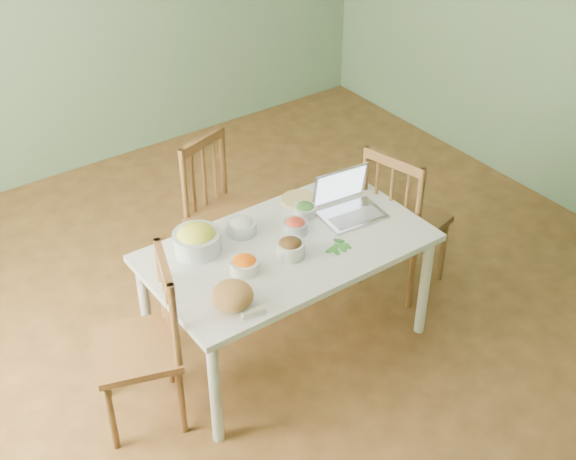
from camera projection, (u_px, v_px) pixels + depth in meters
floor at (279, 324)px, 4.73m from camera, size 5.00×5.00×0.00m
dining_table at (288, 296)px, 4.38m from camera, size 1.54×0.87×0.72m
chair_far at (228, 213)px, 4.87m from camera, size 0.52×0.51×0.96m
chair_left at (135, 346)px, 3.86m from camera, size 0.53×0.54×0.99m
chair_right at (406, 216)px, 4.79m from camera, size 0.52×0.54×1.02m
bread_boule at (233, 296)px, 3.72m from camera, size 0.26×0.26×0.13m
butter_stick at (254, 312)px, 3.70m from camera, size 0.12×0.06×0.03m
bowl_squash at (197, 239)px, 4.09m from camera, size 0.35×0.35×0.15m
bowl_carrot at (244, 264)px, 3.96m from camera, size 0.19×0.19×0.09m
bowl_onion at (242, 226)px, 4.24m from camera, size 0.19×0.19×0.09m
bowl_mushroom at (290, 248)px, 4.07m from camera, size 0.17×0.17×0.10m
bowl_redpep at (295, 226)px, 4.25m from camera, size 0.17×0.17×0.08m
bowl_broccoli at (305, 209)px, 4.39m from camera, size 0.13×0.13×0.08m
flatbread at (299, 200)px, 4.53m from camera, size 0.21×0.21×0.02m
basil_bunch at (336, 246)px, 4.15m from camera, size 0.18×0.18×0.02m
laptop at (354, 198)px, 4.33m from camera, size 0.38×0.32×0.25m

